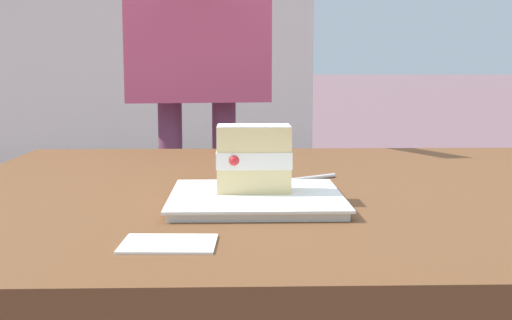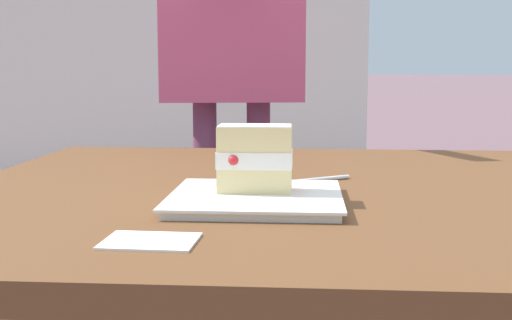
{
  "view_description": "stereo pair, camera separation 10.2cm",
  "coord_description": "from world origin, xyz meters",
  "px_view_note": "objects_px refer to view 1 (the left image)",
  "views": [
    {
      "loc": [
        0.19,
        1.17,
        0.9
      ],
      "look_at": [
        0.16,
        0.16,
        0.76
      ],
      "focal_mm": 47.0,
      "sensor_mm": 36.0,
      "label": 1
    },
    {
      "loc": [
        0.08,
        1.16,
        0.9
      ],
      "look_at": [
        0.16,
        0.16,
        0.76
      ],
      "focal_mm": 47.0,
      "sensor_mm": 36.0,
      "label": 2
    }
  ],
  "objects_px": {
    "cake_slice": "(254,158)",
    "patio_table": "(341,229)",
    "dessert_plate": "(256,198)",
    "dessert_fork": "(294,180)",
    "paper_napkin": "(169,244)",
    "diner_person": "(196,16)"
  },
  "relations": [
    {
      "from": "patio_table",
      "to": "dessert_plate",
      "type": "distance_m",
      "value": 0.24
    },
    {
      "from": "cake_slice",
      "to": "paper_napkin",
      "type": "bearing_deg",
      "value": 67.4
    },
    {
      "from": "dessert_plate",
      "to": "patio_table",
      "type": "bearing_deg",
      "value": -135.53
    },
    {
      "from": "patio_table",
      "to": "cake_slice",
      "type": "distance_m",
      "value": 0.26
    },
    {
      "from": "patio_table",
      "to": "paper_napkin",
      "type": "distance_m",
      "value": 0.48
    },
    {
      "from": "dessert_fork",
      "to": "diner_person",
      "type": "relative_size",
      "value": 0.1
    },
    {
      "from": "paper_napkin",
      "to": "patio_table",
      "type": "bearing_deg",
      "value": -124.29
    },
    {
      "from": "paper_napkin",
      "to": "dessert_plate",
      "type": "bearing_deg",
      "value": -114.83
    },
    {
      "from": "dessert_plate",
      "to": "paper_napkin",
      "type": "bearing_deg",
      "value": 65.17
    },
    {
      "from": "patio_table",
      "to": "diner_person",
      "type": "relative_size",
      "value": 0.89
    },
    {
      "from": "dessert_fork",
      "to": "paper_napkin",
      "type": "xyz_separation_m",
      "value": [
        0.19,
        0.43,
        -0.0
      ]
    },
    {
      "from": "dessert_plate",
      "to": "cake_slice",
      "type": "relative_size",
      "value": 2.27
    },
    {
      "from": "dessert_plate",
      "to": "diner_person",
      "type": "height_order",
      "value": "diner_person"
    },
    {
      "from": "cake_slice",
      "to": "diner_person",
      "type": "xyz_separation_m",
      "value": [
        0.15,
        -1.02,
        0.29
      ]
    },
    {
      "from": "cake_slice",
      "to": "patio_table",
      "type": "bearing_deg",
      "value": -139.81
    },
    {
      "from": "dessert_fork",
      "to": "cake_slice",
      "type": "bearing_deg",
      "value": 65.52
    },
    {
      "from": "paper_napkin",
      "to": "diner_person",
      "type": "xyz_separation_m",
      "value": [
        0.04,
        -1.28,
        0.36
      ]
    },
    {
      "from": "diner_person",
      "to": "paper_napkin",
      "type": "bearing_deg",
      "value": 91.8
    },
    {
      "from": "patio_table",
      "to": "dessert_fork",
      "type": "distance_m",
      "value": 0.12
    },
    {
      "from": "patio_table",
      "to": "diner_person",
      "type": "height_order",
      "value": "diner_person"
    },
    {
      "from": "dessert_plate",
      "to": "diner_person",
      "type": "bearing_deg",
      "value": -81.76
    },
    {
      "from": "paper_napkin",
      "to": "diner_person",
      "type": "height_order",
      "value": "diner_person"
    }
  ]
}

